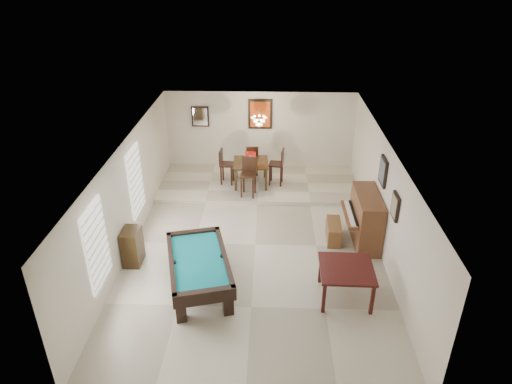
# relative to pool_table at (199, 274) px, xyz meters

# --- Properties ---
(ground_plane) EXTENTS (6.00, 9.00, 0.02)m
(ground_plane) POSITION_rel_pool_table_xyz_m (1.12, 1.69, -0.38)
(ground_plane) COLOR beige
(wall_back) EXTENTS (6.00, 0.04, 2.60)m
(wall_back) POSITION_rel_pool_table_xyz_m (1.12, 6.19, 0.93)
(wall_back) COLOR silver
(wall_back) RESTS_ON ground_plane
(wall_front) EXTENTS (6.00, 0.04, 2.60)m
(wall_front) POSITION_rel_pool_table_xyz_m (1.12, -2.81, 0.93)
(wall_front) COLOR silver
(wall_front) RESTS_ON ground_plane
(wall_left) EXTENTS (0.04, 9.00, 2.60)m
(wall_left) POSITION_rel_pool_table_xyz_m (-1.88, 1.69, 0.93)
(wall_left) COLOR silver
(wall_left) RESTS_ON ground_plane
(wall_right) EXTENTS (0.04, 9.00, 2.60)m
(wall_right) POSITION_rel_pool_table_xyz_m (4.12, 1.69, 0.93)
(wall_right) COLOR silver
(wall_right) RESTS_ON ground_plane
(ceiling) EXTENTS (6.00, 9.00, 0.04)m
(ceiling) POSITION_rel_pool_table_xyz_m (1.12, 1.69, 2.23)
(ceiling) COLOR white
(ceiling) RESTS_ON wall_back
(dining_step) EXTENTS (6.00, 2.50, 0.12)m
(dining_step) POSITION_rel_pool_table_xyz_m (1.12, 4.94, -0.31)
(dining_step) COLOR beige
(dining_step) RESTS_ON ground_plane
(window_left_front) EXTENTS (0.06, 1.00, 1.70)m
(window_left_front) POSITION_rel_pool_table_xyz_m (-1.85, -0.51, 1.03)
(window_left_front) COLOR white
(window_left_front) RESTS_ON wall_left
(window_left_rear) EXTENTS (0.06, 1.00, 1.70)m
(window_left_rear) POSITION_rel_pool_table_xyz_m (-1.85, 2.29, 1.03)
(window_left_rear) COLOR white
(window_left_rear) RESTS_ON wall_left
(pool_table) EXTENTS (1.72, 2.45, 0.74)m
(pool_table) POSITION_rel_pool_table_xyz_m (0.00, 0.00, 0.00)
(pool_table) COLOR black
(pool_table) RESTS_ON ground_plane
(square_table) EXTENTS (1.11, 1.11, 0.75)m
(square_table) POSITION_rel_pool_table_xyz_m (3.04, -0.18, 0.01)
(square_table) COLOR black
(square_table) RESTS_ON ground_plane
(upright_piano) EXTENTS (0.86, 1.54, 1.29)m
(upright_piano) POSITION_rel_pool_table_xyz_m (3.67, 1.95, 0.27)
(upright_piano) COLOR brown
(upright_piano) RESTS_ON ground_plane
(piano_bench) EXTENTS (0.37, 0.87, 0.47)m
(piano_bench) POSITION_rel_pool_table_xyz_m (3.07, 1.99, -0.13)
(piano_bench) COLOR brown
(piano_bench) RESTS_ON ground_plane
(apothecary_chest) EXTENTS (0.38, 0.58, 0.86)m
(apothecary_chest) POSITION_rel_pool_table_xyz_m (-1.66, 0.88, 0.06)
(apothecary_chest) COLOR black
(apothecary_chest) RESTS_ON ground_plane
(dining_table) EXTENTS (1.08, 1.08, 0.85)m
(dining_table) POSITION_rel_pool_table_xyz_m (0.88, 4.81, 0.17)
(dining_table) COLOR black
(dining_table) RESTS_ON dining_step
(flower_vase) EXTENTS (0.13, 0.13, 0.22)m
(flower_vase) POSITION_rel_pool_table_xyz_m (0.88, 4.81, 0.71)
(flower_vase) COLOR #B01E0F
(flower_vase) RESTS_ON dining_table
(dining_chair_south) EXTENTS (0.47, 0.47, 1.13)m
(dining_chair_south) POSITION_rel_pool_table_xyz_m (0.84, 4.06, 0.32)
(dining_chair_south) COLOR black
(dining_chair_south) RESTS_ON dining_step
(dining_chair_north) EXTENTS (0.41, 0.41, 0.99)m
(dining_chair_north) POSITION_rel_pool_table_xyz_m (0.88, 5.51, 0.25)
(dining_chair_north) COLOR black
(dining_chair_north) RESTS_ON dining_step
(dining_chair_west) EXTENTS (0.43, 0.43, 1.07)m
(dining_chair_west) POSITION_rel_pool_table_xyz_m (0.15, 4.86, 0.28)
(dining_chair_west) COLOR black
(dining_chair_west) RESTS_ON dining_step
(dining_chair_east) EXTENTS (0.47, 0.47, 1.13)m
(dining_chair_east) POSITION_rel_pool_table_xyz_m (1.64, 4.85, 0.31)
(dining_chair_east) COLOR black
(dining_chair_east) RESTS_ON dining_step
(chandelier) EXTENTS (0.44, 0.44, 0.60)m
(chandelier) POSITION_rel_pool_table_xyz_m (1.12, 4.89, 1.83)
(chandelier) COLOR #FFE5B2
(chandelier) RESTS_ON ceiling
(back_painting) EXTENTS (0.75, 0.06, 0.95)m
(back_painting) POSITION_rel_pool_table_xyz_m (1.12, 6.15, 1.53)
(back_painting) COLOR #D84C14
(back_painting) RESTS_ON wall_back
(back_mirror) EXTENTS (0.55, 0.06, 0.65)m
(back_mirror) POSITION_rel_pool_table_xyz_m (-0.78, 6.15, 1.43)
(back_mirror) COLOR white
(back_mirror) RESTS_ON wall_back
(right_picture_upper) EXTENTS (0.06, 0.55, 0.65)m
(right_picture_upper) POSITION_rel_pool_table_xyz_m (4.08, 1.99, 1.53)
(right_picture_upper) COLOR slate
(right_picture_upper) RESTS_ON wall_right
(right_picture_lower) EXTENTS (0.06, 0.45, 0.55)m
(right_picture_lower) POSITION_rel_pool_table_xyz_m (4.08, 0.69, 1.33)
(right_picture_lower) COLOR gray
(right_picture_lower) RESTS_ON wall_right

